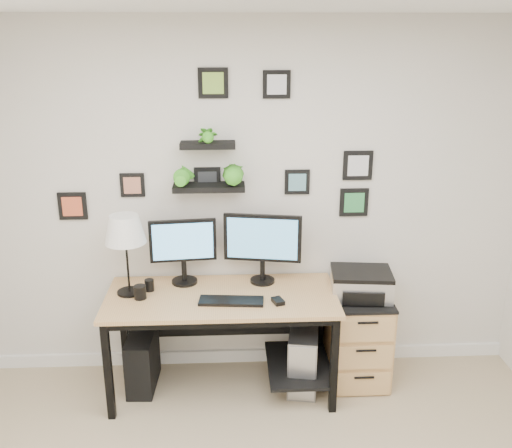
{
  "coord_description": "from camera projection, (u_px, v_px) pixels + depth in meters",
  "views": [
    {
      "loc": [
        -0.16,
        -1.96,
        2.48
      ],
      "look_at": [
        0.03,
        1.83,
        1.2
      ],
      "focal_mm": 40.0,
      "sensor_mm": 36.0,
      "label": 1
    }
  ],
  "objects": [
    {
      "name": "room",
      "position": [
        252.0,
        355.0,
        4.51
      ],
      "size": [
        4.0,
        4.0,
        4.0
      ],
      "color": "tan",
      "rests_on": "ground"
    },
    {
      "name": "keyboard",
      "position": [
        231.0,
        301.0,
        3.84
      ],
      "size": [
        0.45,
        0.18,
        0.02
      ],
      "primitive_type": "cube",
      "rotation": [
        0.0,
        0.0,
        -0.09
      ],
      "color": "black",
      "rests_on": "desk"
    },
    {
      "name": "printer",
      "position": [
        361.0,
        284.0,
        4.08
      ],
      "size": [
        0.46,
        0.38,
        0.19
      ],
      "color": "silver",
      "rests_on": "file_cabinet"
    },
    {
      "name": "pc_tower_black",
      "position": [
        143.0,
        360.0,
        4.15
      ],
      "size": [
        0.2,
        0.42,
        0.42
      ],
      "primitive_type": "cube",
      "rotation": [
        0.0,
        0.0,
        -0.05
      ],
      "color": "black",
      "rests_on": "ground"
    },
    {
      "name": "file_cabinet",
      "position": [
        357.0,
        338.0,
        4.21
      ],
      "size": [
        0.43,
        0.53,
        0.67
      ],
      "color": "tan",
      "rests_on": "ground"
    },
    {
      "name": "mouse",
      "position": [
        278.0,
        301.0,
        3.82
      ],
      "size": [
        0.09,
        0.11,
        0.03
      ],
      "primitive_type": "cube",
      "rotation": [
        0.0,
        0.0,
        0.32
      ],
      "color": "black",
      "rests_on": "desk"
    },
    {
      "name": "monitor_left",
      "position": [
        183.0,
        247.0,
        4.05
      ],
      "size": [
        0.47,
        0.2,
        0.48
      ],
      "color": "black",
      "rests_on": "desk"
    },
    {
      "name": "pc_tower_grey",
      "position": [
        303.0,
        357.0,
        4.16
      ],
      "size": [
        0.28,
        0.49,
        0.46
      ],
      "color": "gray",
      "rests_on": "ground"
    },
    {
      "name": "mug",
      "position": [
        140.0,
        292.0,
        3.88
      ],
      "size": [
        0.08,
        0.08,
        0.09
      ],
      "primitive_type": "cylinder",
      "color": "black",
      "rests_on": "desk"
    },
    {
      "name": "desk",
      "position": [
        227.0,
        309.0,
        4.02
      ],
      "size": [
        1.6,
        0.7,
        0.75
      ],
      "color": "tan",
      "rests_on": "ground"
    },
    {
      "name": "wall_decor",
      "position": [
        218.0,
        161.0,
        3.94
      ],
      "size": [
        2.24,
        0.18,
        1.06
      ],
      "color": "black",
      "rests_on": "ground"
    },
    {
      "name": "monitor_right",
      "position": [
        262.0,
        243.0,
        4.05
      ],
      "size": [
        0.55,
        0.21,
        0.52
      ],
      "color": "black",
      "rests_on": "desk"
    },
    {
      "name": "table_lamp",
      "position": [
        125.0,
        231.0,
        3.83
      ],
      "size": [
        0.28,
        0.28,
        0.57
      ],
      "color": "black",
      "rests_on": "desk"
    },
    {
      "name": "pen_cup",
      "position": [
        149.0,
        285.0,
        4.0
      ],
      "size": [
        0.07,
        0.07,
        0.08
      ],
      "primitive_type": "cylinder",
      "color": "black",
      "rests_on": "desk"
    }
  ]
}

